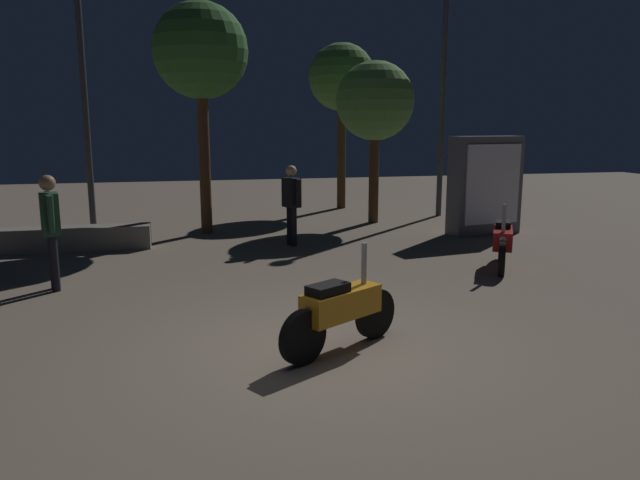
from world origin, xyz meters
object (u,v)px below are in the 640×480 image
at_px(motorcycle_orange_foreground, 341,310).
at_px(kiosk_billboard, 485,185).
at_px(person_rider_beside, 51,222).
at_px(streetlamp_far, 444,73).
at_px(streetlamp_near, 83,75).
at_px(motorcycle_red_parked_left, 502,242).
at_px(person_bystander_far, 291,199).

height_order(motorcycle_orange_foreground, kiosk_billboard, kiosk_billboard).
bearing_deg(person_rider_beside, streetlamp_far, -160.96).
bearing_deg(motorcycle_orange_foreground, streetlamp_near, 81.22).
relative_size(streetlamp_near, streetlamp_far, 0.93).
bearing_deg(person_rider_beside, kiosk_billboard, -175.52).
xyz_separation_m(motorcycle_red_parked_left, person_bystander_far, (-3.06, 2.64, 0.49)).
relative_size(person_bystander_far, streetlamp_far, 0.27).
bearing_deg(kiosk_billboard, streetlamp_far, -102.18).
relative_size(motorcycle_orange_foreground, person_rider_beside, 0.89).
distance_m(person_rider_beside, streetlamp_near, 5.77).
bearing_deg(streetlamp_far, kiosk_billboard, -93.11).
height_order(person_bystander_far, streetlamp_far, streetlamp_far).
distance_m(person_rider_beside, kiosk_billboard, 8.65).
bearing_deg(kiosk_billboard, person_rider_beside, 9.59).
height_order(streetlamp_far, kiosk_billboard, streetlamp_far).
xyz_separation_m(streetlamp_near, streetlamp_far, (8.50, 0.21, 0.22)).
height_order(person_bystander_far, kiosk_billboard, kiosk_billboard).
xyz_separation_m(motorcycle_orange_foreground, streetlamp_near, (-3.56, 8.46, 2.95)).
xyz_separation_m(person_rider_beside, kiosk_billboard, (8.20, 2.77, 0.07)).
height_order(motorcycle_red_parked_left, person_bystander_far, person_bystander_far).
xyz_separation_m(person_rider_beside, streetlamp_near, (-0.16, 5.25, 2.40)).
relative_size(motorcycle_orange_foreground, streetlamp_far, 0.25).
relative_size(motorcycle_red_parked_left, person_bystander_far, 0.95).
distance_m(motorcycle_red_parked_left, person_bystander_far, 4.07).
bearing_deg(streetlamp_near, person_rider_beside, -88.27).
bearing_deg(streetlamp_far, person_bystander_far, -145.68).
distance_m(motorcycle_red_parked_left, streetlamp_far, 6.64).
distance_m(motorcycle_orange_foreground, person_bystander_far, 5.69).
bearing_deg(streetlamp_far, motorcycle_orange_foreground, -119.65).
xyz_separation_m(motorcycle_orange_foreground, person_rider_beside, (-3.40, 3.21, 0.55)).
relative_size(person_bystander_far, streetlamp_near, 0.29).
distance_m(motorcycle_orange_foreground, kiosk_billboard, 7.69).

